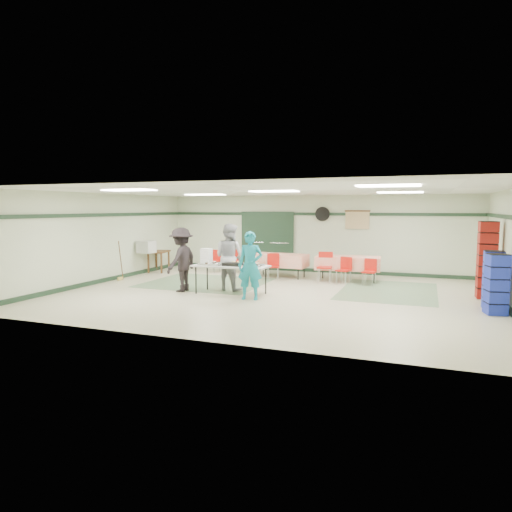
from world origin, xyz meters
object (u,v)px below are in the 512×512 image
(volunteer_teal, at_px, (250,266))
(dining_table_a, at_px, (348,263))
(volunteer_dark, at_px, (181,260))
(chair_loose_b, at_px, (215,259))
(chair_a, at_px, (345,267))
(chair_loose_a, at_px, (235,258))
(broom, at_px, (121,260))
(volunteer_grey, at_px, (229,257))
(crate_stack_blue_a, at_px, (493,280))
(office_printer, at_px, (146,247))
(serving_table, at_px, (231,267))
(chair_b, at_px, (325,264))
(crate_stack_red, at_px, (487,260))
(crate_stack_blue_b, at_px, (497,284))
(chair_c, at_px, (370,269))
(dining_table_b, at_px, (280,260))
(printer_table, at_px, (159,254))
(chair_d, at_px, (273,264))

(volunteer_teal, distance_m, dining_table_a, 4.17)
(volunteer_dark, height_order, chair_loose_b, volunteer_dark)
(chair_a, relative_size, chair_loose_a, 0.98)
(broom, bearing_deg, volunteer_grey, -11.25)
(crate_stack_blue_a, xyz_separation_m, office_printer, (-10.30, 1.78, 0.29))
(chair_loose_a, bearing_deg, crate_stack_blue_a, -59.29)
(volunteer_grey, bearing_deg, crate_stack_blue_a, -165.00)
(serving_table, xyz_separation_m, dining_table_a, (2.52, 3.27, -0.15))
(chair_b, xyz_separation_m, crate_stack_red, (4.28, -1.03, 0.40))
(crate_stack_blue_b, xyz_separation_m, office_printer, (-10.30, 2.36, 0.30))
(volunteer_teal, height_order, volunteer_grey, volunteer_grey)
(crate_stack_blue_a, bearing_deg, volunteer_dark, -176.00)
(serving_table, relative_size, office_printer, 3.87)
(chair_b, height_order, chair_c, chair_b)
(volunteer_teal, distance_m, volunteer_dark, 2.18)
(volunteer_dark, bearing_deg, crate_stack_red, 108.27)
(dining_table_b, bearing_deg, crate_stack_blue_b, -25.99)
(volunteer_grey, bearing_deg, chair_loose_b, -41.89)
(chair_b, relative_size, chair_loose_a, 1.14)
(volunteer_dark, distance_m, chair_a, 4.85)
(chair_b, relative_size, broom, 0.76)
(crate_stack_red, bearing_deg, chair_loose_a, 165.05)
(volunteer_dark, relative_size, office_printer, 3.35)
(crate_stack_red, bearing_deg, dining_table_b, 164.91)
(dining_table_b, bearing_deg, chair_c, -6.76)
(volunteer_teal, height_order, chair_c, volunteer_teal)
(dining_table_a, height_order, printer_table, dining_table_a)
(crate_stack_red, bearing_deg, chair_loose_b, 167.47)
(volunteer_grey, height_order, chair_loose_a, volunteer_grey)
(chair_b, xyz_separation_m, broom, (-6.10, -1.80, 0.06))
(office_printer, bearing_deg, crate_stack_blue_a, -5.30)
(broom, bearing_deg, chair_c, 8.10)
(dining_table_b, distance_m, chair_b, 1.71)
(chair_a, distance_m, chair_c, 0.73)
(chair_b, distance_m, crate_stack_red, 4.42)
(chair_d, height_order, crate_stack_blue_b, crate_stack_blue_b)
(chair_b, bearing_deg, chair_c, -5.86)
(crate_stack_blue_b, bearing_deg, chair_a, 142.11)
(serving_table, height_order, chair_loose_b, chair_loose_b)
(serving_table, xyz_separation_m, crate_stack_red, (6.21, 1.69, 0.25))
(serving_table, height_order, volunteer_teal, volunteer_teal)
(crate_stack_blue_b, bearing_deg, broom, 174.03)
(serving_table, bearing_deg, chair_b, 55.21)
(chair_a, distance_m, office_printer, 6.65)
(chair_loose_b, xyz_separation_m, office_printer, (-1.92, -1.35, 0.47))
(chair_c, distance_m, chair_d, 2.99)
(printer_table, bearing_deg, crate_stack_blue_a, -25.56)
(volunteer_grey, distance_m, dining_table_b, 2.84)
(volunteer_grey, relative_size, crate_stack_blue_a, 1.40)
(chair_a, height_order, chair_loose_a, chair_loose_a)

